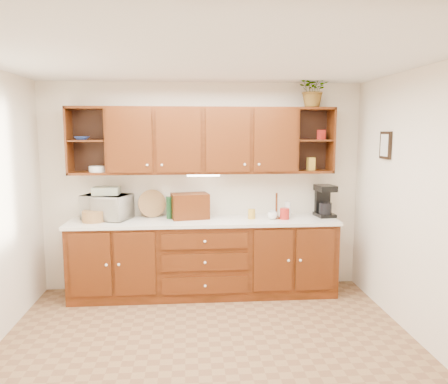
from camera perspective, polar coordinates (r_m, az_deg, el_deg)
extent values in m
plane|color=olive|center=(4.25, -1.86, -20.16)|extent=(4.00, 4.00, 0.00)
plane|color=white|center=(3.80, -2.05, 16.98)|extent=(4.00, 4.00, 0.00)
plane|color=#F1E4CB|center=(5.54, -2.78, 0.66)|extent=(4.00, 0.00, 4.00)
plane|color=#F1E4CB|center=(4.39, 25.17, -2.04)|extent=(0.00, 3.50, 3.50)
cube|color=#341706|center=(5.43, -2.62, -8.68)|extent=(3.20, 0.60, 0.90)
cube|color=white|center=(5.30, -2.65, -3.84)|extent=(3.24, 0.64, 0.04)
cube|color=#341706|center=(5.34, -2.77, 6.73)|extent=(2.30, 0.33, 0.80)
cube|color=black|center=(5.62, -17.07, 6.45)|extent=(0.45, 0.02, 0.80)
cube|color=black|center=(5.70, 11.24, 6.67)|extent=(0.45, 0.02, 0.80)
cube|color=#341706|center=(5.47, -17.42, 6.41)|extent=(0.43, 0.30, 0.02)
cube|color=#341706|center=(5.55, 11.67, 6.63)|extent=(0.43, 0.30, 0.02)
cube|color=#341706|center=(5.56, 11.78, 10.60)|extent=(0.45, 0.33, 0.03)
cube|color=white|center=(5.31, -2.72, 2.19)|extent=(0.40, 0.05, 0.02)
cube|color=black|center=(5.12, 20.36, 5.75)|extent=(0.03, 0.24, 0.30)
cylinder|color=olive|center=(5.39, -16.69, -3.06)|extent=(0.32, 0.32, 0.13)
imported|color=beige|center=(5.49, -15.04, -1.88)|extent=(0.64, 0.55, 0.30)
cube|color=#E5CF6B|center=(5.46, -15.12, 0.16)|extent=(0.31, 0.23, 0.09)
cylinder|color=#103217|center=(5.38, -7.15, -2.04)|extent=(0.09, 0.09, 0.27)
cylinder|color=olive|center=(5.53, -9.34, -3.14)|extent=(0.36, 0.19, 0.34)
cube|color=#341706|center=(5.36, -4.47, -1.84)|extent=(0.49, 0.35, 0.31)
cylinder|color=#341706|center=(5.39, 6.87, -1.78)|extent=(0.03, 0.03, 0.31)
cylinder|color=#341706|center=(5.41, 6.84, -3.34)|extent=(0.13, 0.13, 0.02)
imported|color=white|center=(5.40, 7.74, -2.98)|extent=(0.14, 0.14, 0.09)
imported|color=white|center=(5.48, 6.48, -2.79)|extent=(0.14, 0.14, 0.09)
imported|color=white|center=(5.34, 6.33, -3.08)|extent=(0.14, 0.14, 0.09)
cylinder|color=#AD2019|center=(5.36, 7.92, -2.82)|extent=(0.12, 0.12, 0.13)
cylinder|color=white|center=(5.49, 8.32, -2.27)|extent=(0.09, 0.09, 0.19)
cylinder|color=gold|center=(5.34, 3.63, -2.89)|extent=(0.09, 0.09, 0.12)
cube|color=black|center=(5.63, 13.00, -2.92)|extent=(0.24, 0.30, 0.04)
cube|color=black|center=(5.70, 12.74, -1.05)|extent=(0.20, 0.08, 0.34)
cube|color=black|center=(5.58, 13.11, 0.50)|extent=(0.24, 0.30, 0.07)
cylinder|color=black|center=(5.59, 13.09, -2.11)|extent=(0.18, 0.18, 0.15)
imported|color=navy|center=(5.45, -18.07, 6.70)|extent=(0.20, 0.20, 0.04)
cylinder|color=white|center=(5.44, -16.18, 2.91)|extent=(0.27, 0.27, 0.07)
cube|color=gold|center=(5.54, 11.28, 3.62)|extent=(0.10, 0.08, 0.16)
cube|color=#AD2019|center=(5.55, 12.60, 7.31)|extent=(0.10, 0.09, 0.12)
imported|color=#999999|center=(5.51, 11.66, 12.99)|extent=(0.44, 0.40, 0.42)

